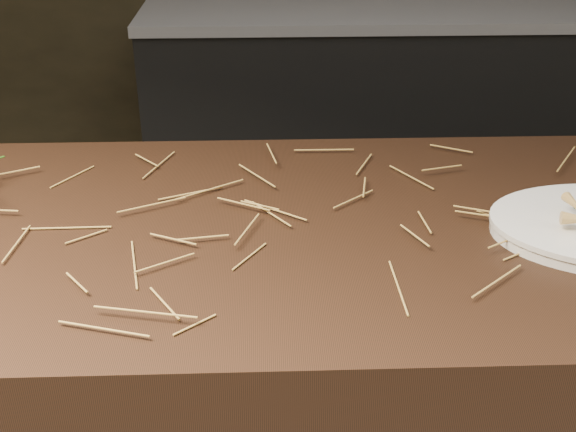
% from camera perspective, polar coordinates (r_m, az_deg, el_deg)
% --- Properties ---
extents(back_counter, '(1.82, 0.62, 0.84)m').
position_cam_1_polar(back_counter, '(3.07, 6.34, 8.45)').
color(back_counter, black).
rests_on(back_counter, ground).
extents(straw_bedding, '(1.40, 0.60, 0.02)m').
position_cam_1_polar(straw_bedding, '(1.13, 5.27, -0.10)').
color(straw_bedding, olive).
rests_on(straw_bedding, main_counter).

